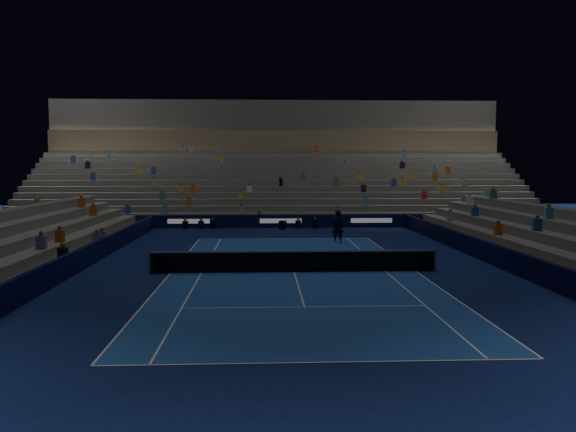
# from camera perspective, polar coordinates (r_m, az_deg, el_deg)

# --- Properties ---
(ground) EXTENTS (90.00, 90.00, 0.00)m
(ground) POSITION_cam_1_polar(r_m,az_deg,el_deg) (25.83, 0.60, -5.59)
(ground) COLOR #0C1748
(ground) RESTS_ON ground
(court_surface) EXTENTS (10.97, 23.77, 0.01)m
(court_surface) POSITION_cam_1_polar(r_m,az_deg,el_deg) (25.83, 0.60, -5.58)
(court_surface) COLOR #1B4495
(court_surface) RESTS_ON ground
(sponsor_barrier_far) EXTENTS (44.00, 0.25, 1.00)m
(sponsor_barrier_far) POSITION_cam_1_polar(r_m,az_deg,el_deg) (44.08, -0.73, -0.53)
(sponsor_barrier_far) COLOR black
(sponsor_barrier_far) RESTS_ON ground
(sponsor_barrier_east) EXTENTS (0.25, 37.00, 1.00)m
(sponsor_barrier_east) POSITION_cam_1_polar(r_m,az_deg,el_deg) (28.01, 20.89, -4.05)
(sponsor_barrier_east) COLOR black
(sponsor_barrier_east) RESTS_ON ground
(sponsor_barrier_west) EXTENTS (0.25, 37.00, 1.00)m
(sponsor_barrier_west) POSITION_cam_1_polar(r_m,az_deg,el_deg) (27.01, -20.47, -4.36)
(sponsor_barrier_west) COLOR black
(sponsor_barrier_west) RESTS_ON ground
(grandstand_main) EXTENTS (44.00, 15.20, 11.20)m
(grandstand_main) POSITION_cam_1_polar(r_m,az_deg,el_deg) (53.29, -1.06, 3.53)
(grandstand_main) COLOR slate
(grandstand_main) RESTS_ON ground
(tennis_net) EXTENTS (12.90, 0.10, 1.10)m
(tennis_net) POSITION_cam_1_polar(r_m,az_deg,el_deg) (25.75, 0.60, -4.48)
(tennis_net) COLOR #B2B2B7
(tennis_net) RESTS_ON ground
(tennis_player) EXTENTS (0.82, 0.61, 2.04)m
(tennis_player) POSITION_cam_1_polar(r_m,az_deg,el_deg) (35.53, 4.92, -1.04)
(tennis_player) COLOR black
(tennis_player) RESTS_ON ground
(broadcast_camera) EXTENTS (0.63, 1.01, 0.64)m
(broadcast_camera) POSITION_cam_1_polar(r_m,az_deg,el_deg) (43.00, -0.54, -0.90)
(broadcast_camera) COLOR black
(broadcast_camera) RESTS_ON ground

